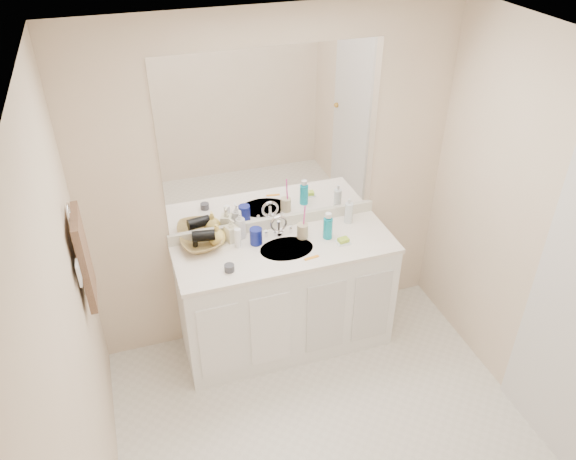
# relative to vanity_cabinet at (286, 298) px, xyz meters

# --- Properties ---
(floor) EXTENTS (2.60, 2.60, 0.00)m
(floor) POSITION_rel_vanity_cabinet_xyz_m (0.00, -1.02, -0.42)
(floor) COLOR silver
(floor) RESTS_ON ground
(ceiling) EXTENTS (2.60, 2.60, 0.02)m
(ceiling) POSITION_rel_vanity_cabinet_xyz_m (0.00, -1.02, 1.97)
(ceiling) COLOR white
(ceiling) RESTS_ON wall_back
(wall_back) EXTENTS (2.60, 0.02, 2.40)m
(wall_back) POSITION_rel_vanity_cabinet_xyz_m (0.00, 0.28, 0.77)
(wall_back) COLOR beige
(wall_back) RESTS_ON floor
(wall_left) EXTENTS (0.02, 2.60, 2.40)m
(wall_left) POSITION_rel_vanity_cabinet_xyz_m (-1.30, -1.02, 0.77)
(wall_left) COLOR beige
(wall_left) RESTS_ON floor
(wall_right) EXTENTS (0.02, 2.60, 2.40)m
(wall_right) POSITION_rel_vanity_cabinet_xyz_m (1.30, -1.02, 0.77)
(wall_right) COLOR beige
(wall_right) RESTS_ON floor
(vanity_cabinet) EXTENTS (1.50, 0.55, 0.85)m
(vanity_cabinet) POSITION_rel_vanity_cabinet_xyz_m (0.00, 0.00, 0.00)
(vanity_cabinet) COLOR white
(vanity_cabinet) RESTS_ON floor
(countertop) EXTENTS (1.52, 0.57, 0.03)m
(countertop) POSITION_rel_vanity_cabinet_xyz_m (0.00, 0.00, 0.44)
(countertop) COLOR white
(countertop) RESTS_ON vanity_cabinet
(backsplash) EXTENTS (1.52, 0.03, 0.08)m
(backsplash) POSITION_rel_vanity_cabinet_xyz_m (0.00, 0.26, 0.50)
(backsplash) COLOR silver
(backsplash) RESTS_ON countertop
(sink_basin) EXTENTS (0.37, 0.37, 0.02)m
(sink_basin) POSITION_rel_vanity_cabinet_xyz_m (0.00, -0.02, 0.44)
(sink_basin) COLOR #B6AB9F
(sink_basin) RESTS_ON countertop
(faucet) EXTENTS (0.02, 0.02, 0.11)m
(faucet) POSITION_rel_vanity_cabinet_xyz_m (0.00, 0.16, 0.51)
(faucet) COLOR silver
(faucet) RESTS_ON countertop
(mirror) EXTENTS (1.48, 0.01, 1.20)m
(mirror) POSITION_rel_vanity_cabinet_xyz_m (0.00, 0.27, 1.14)
(mirror) COLOR white
(mirror) RESTS_ON wall_back
(blue_mug) EXTENTS (0.09, 0.09, 0.12)m
(blue_mug) POSITION_rel_vanity_cabinet_xyz_m (-0.18, 0.10, 0.51)
(blue_mug) COLOR navy
(blue_mug) RESTS_ON countertop
(tan_cup) EXTENTS (0.08, 0.08, 0.11)m
(tan_cup) POSITION_rel_vanity_cabinet_xyz_m (0.15, 0.08, 0.51)
(tan_cup) COLOR tan
(tan_cup) RESTS_ON countertop
(toothbrush) EXTENTS (0.01, 0.04, 0.22)m
(toothbrush) POSITION_rel_vanity_cabinet_xyz_m (0.16, 0.08, 0.60)
(toothbrush) COLOR #F13FA9
(toothbrush) RESTS_ON tan_cup
(mouthwash_bottle) EXTENTS (0.08, 0.08, 0.15)m
(mouthwash_bottle) POSITION_rel_vanity_cabinet_xyz_m (0.31, 0.02, 0.53)
(mouthwash_bottle) COLOR #0E93AA
(mouthwash_bottle) RESTS_ON countertop
(clear_pump_bottle) EXTENTS (0.07, 0.07, 0.15)m
(clear_pump_bottle) POSITION_rel_vanity_cabinet_xyz_m (0.53, 0.16, 0.53)
(clear_pump_bottle) COLOR silver
(clear_pump_bottle) RESTS_ON countertop
(soap_dish) EXTENTS (0.09, 0.08, 0.01)m
(soap_dish) POSITION_rel_vanity_cabinet_xyz_m (0.39, -0.08, 0.46)
(soap_dish) COLOR white
(soap_dish) RESTS_ON countertop
(green_soap) EXTENTS (0.08, 0.06, 0.03)m
(green_soap) POSITION_rel_vanity_cabinet_xyz_m (0.39, -0.08, 0.48)
(green_soap) COLOR #A3CE32
(green_soap) RESTS_ON soap_dish
(orange_comb) EXTENTS (0.11, 0.04, 0.00)m
(orange_comb) POSITION_rel_vanity_cabinet_xyz_m (0.12, -0.17, 0.46)
(orange_comb) COLOR orange
(orange_comb) RESTS_ON countertop
(dark_jar) EXTENTS (0.07, 0.07, 0.05)m
(dark_jar) POSITION_rel_vanity_cabinet_xyz_m (-0.42, -0.14, 0.48)
(dark_jar) COLOR #37383F
(dark_jar) RESTS_ON countertop
(extra_white_bottle) EXTENTS (0.06, 0.06, 0.14)m
(extra_white_bottle) POSITION_rel_vanity_cabinet_xyz_m (-0.31, 0.10, 0.53)
(extra_white_bottle) COLOR white
(extra_white_bottle) RESTS_ON countertop
(soap_bottle_white) EXTENTS (0.08, 0.09, 0.21)m
(soap_bottle_white) POSITION_rel_vanity_cabinet_xyz_m (-0.26, 0.21, 0.56)
(soap_bottle_white) COLOR white
(soap_bottle_white) RESTS_ON countertop
(soap_bottle_cream) EXTENTS (0.10, 0.10, 0.17)m
(soap_bottle_cream) POSITION_rel_vanity_cabinet_xyz_m (-0.33, 0.19, 0.54)
(soap_bottle_cream) COLOR beige
(soap_bottle_cream) RESTS_ON countertop
(soap_bottle_yellow) EXTENTS (0.13, 0.13, 0.15)m
(soap_bottle_yellow) POSITION_rel_vanity_cabinet_xyz_m (-0.43, 0.19, 0.53)
(soap_bottle_yellow) COLOR #EECB5C
(soap_bottle_yellow) RESTS_ON countertop
(wicker_basket) EXTENTS (0.31, 0.31, 0.07)m
(wicker_basket) POSITION_rel_vanity_cabinet_xyz_m (-0.54, 0.18, 0.49)
(wicker_basket) COLOR olive
(wicker_basket) RESTS_ON countertop
(hair_dryer) EXTENTS (0.16, 0.10, 0.08)m
(hair_dryer) POSITION_rel_vanity_cabinet_xyz_m (-0.52, 0.18, 0.54)
(hair_dryer) COLOR black
(hair_dryer) RESTS_ON wicker_basket
(towel_ring) EXTENTS (0.01, 0.11, 0.11)m
(towel_ring) POSITION_rel_vanity_cabinet_xyz_m (-1.27, -0.25, 1.12)
(towel_ring) COLOR silver
(towel_ring) RESTS_ON wall_left
(hand_towel) EXTENTS (0.04, 0.32, 0.55)m
(hand_towel) POSITION_rel_vanity_cabinet_xyz_m (-1.25, -0.25, 0.82)
(hand_towel) COLOR #493427
(hand_towel) RESTS_ON towel_ring
(switch_plate) EXTENTS (0.01, 0.08, 0.13)m
(switch_plate) POSITION_rel_vanity_cabinet_xyz_m (-1.27, -0.45, 0.88)
(switch_plate) COLOR white
(switch_plate) RESTS_ON wall_left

